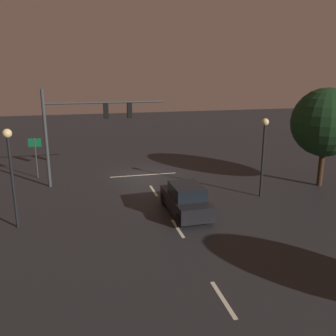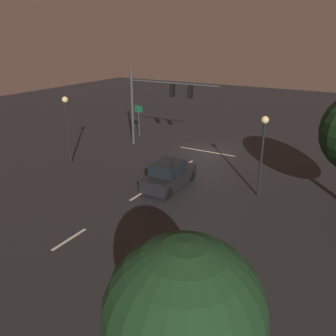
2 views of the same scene
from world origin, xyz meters
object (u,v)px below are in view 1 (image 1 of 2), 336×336
(street_lamp_left_kerb, at_px, (264,142))
(route_sign, at_px, (35,149))
(tree_left_near, at_px, (326,123))
(traffic_signal_assembly, at_px, (86,121))
(car_approaching, at_px, (186,200))
(street_lamp_right_kerb, at_px, (10,160))

(street_lamp_left_kerb, distance_m, route_sign, 15.89)
(street_lamp_left_kerb, bearing_deg, route_sign, -28.58)
(street_lamp_left_kerb, height_order, tree_left_near, tree_left_near)
(traffic_signal_assembly, bearing_deg, car_approaching, 126.30)
(street_lamp_right_kerb, height_order, tree_left_near, tree_left_near)
(car_approaching, bearing_deg, tree_left_near, -165.64)
(traffic_signal_assembly, xyz_separation_m, car_approaching, (-4.99, 6.79, -3.57))
(street_lamp_right_kerb, distance_m, route_sign, 9.00)
(street_lamp_left_kerb, relative_size, route_sign, 1.65)
(street_lamp_right_kerb, bearing_deg, route_sign, -90.96)
(street_lamp_right_kerb, bearing_deg, street_lamp_left_kerb, -174.63)
(route_sign, height_order, tree_left_near, tree_left_near)
(traffic_signal_assembly, height_order, street_lamp_left_kerb, traffic_signal_assembly)
(street_lamp_left_kerb, bearing_deg, street_lamp_right_kerb, 5.37)
(traffic_signal_assembly, height_order, street_lamp_right_kerb, traffic_signal_assembly)
(traffic_signal_assembly, bearing_deg, route_sign, -33.20)
(tree_left_near, bearing_deg, street_lamp_right_kerb, 7.14)
(street_lamp_left_kerb, relative_size, street_lamp_right_kerb, 0.98)
(street_lamp_right_kerb, height_order, route_sign, street_lamp_right_kerb)
(traffic_signal_assembly, distance_m, car_approaching, 9.15)
(tree_left_near, bearing_deg, street_lamp_left_kerb, 12.06)
(tree_left_near, bearing_deg, car_approaching, 14.36)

